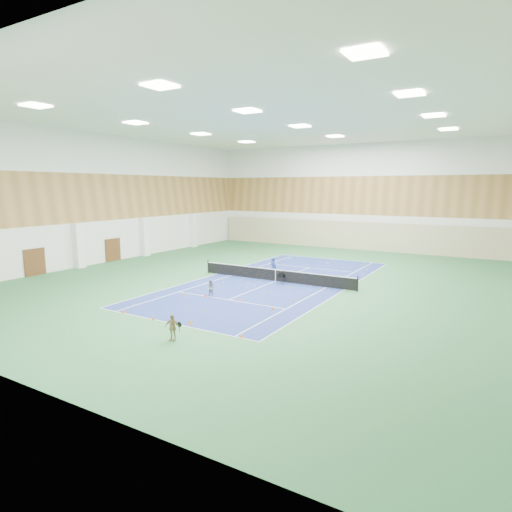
{
  "coord_description": "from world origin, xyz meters",
  "views": [
    {
      "loc": [
        15.02,
        -28.25,
        7.09
      ],
      "look_at": [
        -1.15,
        -0.99,
        2.0
      ],
      "focal_mm": 30.0,
      "sensor_mm": 36.0,
      "label": 1
    }
  ],
  "objects_px": {
    "coach": "(273,268)",
    "child_court": "(211,288)",
    "tennis_net": "(276,274)",
    "child_apron": "(172,327)",
    "ball_cart": "(281,279)"
  },
  "relations": [
    {
      "from": "coach",
      "to": "child_court",
      "type": "distance_m",
      "value": 7.33
    },
    {
      "from": "ball_cart",
      "to": "tennis_net",
      "type": "bearing_deg",
      "value": 140.54
    },
    {
      "from": "coach",
      "to": "ball_cart",
      "type": "distance_m",
      "value": 2.4
    },
    {
      "from": "tennis_net",
      "to": "coach",
      "type": "bearing_deg",
      "value": 125.96
    },
    {
      "from": "tennis_net",
      "to": "child_court",
      "type": "xyz_separation_m",
      "value": [
        -1.47,
        -6.27,
        0.01
      ]
    },
    {
      "from": "tennis_net",
      "to": "coach",
      "type": "relative_size",
      "value": 7.78
    },
    {
      "from": "coach",
      "to": "child_court",
      "type": "relative_size",
      "value": 1.47
    },
    {
      "from": "coach",
      "to": "child_court",
      "type": "height_order",
      "value": "coach"
    },
    {
      "from": "tennis_net",
      "to": "ball_cart",
      "type": "distance_m",
      "value": 1.13
    },
    {
      "from": "coach",
      "to": "tennis_net",
      "type": "bearing_deg",
      "value": 139.58
    },
    {
      "from": "ball_cart",
      "to": "coach",
      "type": "bearing_deg",
      "value": 132.79
    },
    {
      "from": "child_apron",
      "to": "child_court",
      "type": "bearing_deg",
      "value": 102.71
    },
    {
      "from": "coach",
      "to": "child_court",
      "type": "bearing_deg",
      "value": 97.93
    },
    {
      "from": "child_court",
      "to": "ball_cart",
      "type": "xyz_separation_m",
      "value": [
        2.34,
        5.56,
        -0.15
      ]
    },
    {
      "from": "tennis_net",
      "to": "child_court",
      "type": "height_order",
      "value": "child_court"
    }
  ]
}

